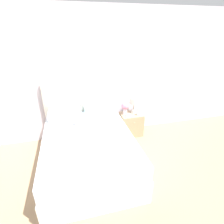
{
  "coord_description": "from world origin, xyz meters",
  "views": [
    {
      "loc": [
        -0.21,
        -3.42,
        2.18
      ],
      "look_at": [
        0.53,
        -0.54,
        0.77
      ],
      "focal_mm": 28.0,
      "sensor_mm": 36.0,
      "label": 1
    }
  ],
  "objects_px": {
    "teacup": "(128,115)",
    "table_lamp": "(134,102)",
    "alarm_clock": "(138,113)",
    "nightstand": "(131,124)",
    "flower_vase": "(125,107)",
    "bed": "(88,146)"
  },
  "relations": [
    {
      "from": "teacup",
      "to": "table_lamp",
      "type": "bearing_deg",
      "value": 42.33
    },
    {
      "from": "table_lamp",
      "to": "alarm_clock",
      "type": "bearing_deg",
      "value": -66.43
    },
    {
      "from": "nightstand",
      "to": "teacup",
      "type": "distance_m",
      "value": 0.32
    },
    {
      "from": "nightstand",
      "to": "flower_vase",
      "type": "bearing_deg",
      "value": 167.65
    },
    {
      "from": "table_lamp",
      "to": "teacup",
      "type": "bearing_deg",
      "value": -137.67
    },
    {
      "from": "nightstand",
      "to": "flower_vase",
      "type": "height_order",
      "value": "flower_vase"
    },
    {
      "from": "teacup",
      "to": "alarm_clock",
      "type": "xyz_separation_m",
      "value": [
        0.24,
        0.03,
        0.01
      ]
    },
    {
      "from": "bed",
      "to": "alarm_clock",
      "type": "relative_size",
      "value": 25.82
    },
    {
      "from": "bed",
      "to": "teacup",
      "type": "distance_m",
      "value": 1.14
    },
    {
      "from": "table_lamp",
      "to": "nightstand",
      "type": "bearing_deg",
      "value": -136.52
    },
    {
      "from": "table_lamp",
      "to": "teacup",
      "type": "relative_size",
      "value": 3.08
    },
    {
      "from": "flower_vase",
      "to": "alarm_clock",
      "type": "distance_m",
      "value": 0.31
    },
    {
      "from": "flower_vase",
      "to": "teacup",
      "type": "height_order",
      "value": "flower_vase"
    },
    {
      "from": "bed",
      "to": "teacup",
      "type": "bearing_deg",
      "value": 32.75
    },
    {
      "from": "nightstand",
      "to": "alarm_clock",
      "type": "xyz_separation_m",
      "value": [
        0.13,
        -0.07,
        0.29
      ]
    },
    {
      "from": "bed",
      "to": "flower_vase",
      "type": "xyz_separation_m",
      "value": [
        0.91,
        0.73,
        0.33
      ]
    },
    {
      "from": "bed",
      "to": "nightstand",
      "type": "height_order",
      "value": "bed"
    },
    {
      "from": "nightstand",
      "to": "alarm_clock",
      "type": "bearing_deg",
      "value": -28.59
    },
    {
      "from": "nightstand",
      "to": "teacup",
      "type": "xyz_separation_m",
      "value": [
        -0.11,
        -0.1,
        0.28
      ]
    },
    {
      "from": "table_lamp",
      "to": "flower_vase",
      "type": "height_order",
      "value": "table_lamp"
    },
    {
      "from": "flower_vase",
      "to": "alarm_clock",
      "type": "bearing_deg",
      "value": -20.6
    },
    {
      "from": "nightstand",
      "to": "alarm_clock",
      "type": "distance_m",
      "value": 0.32
    }
  ]
}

